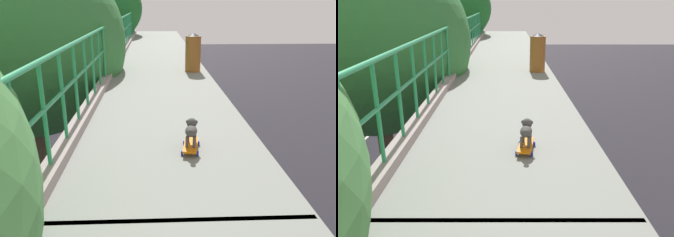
# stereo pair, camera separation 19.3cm
# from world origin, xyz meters

# --- Properties ---
(overpass_deck) EXTENTS (2.53, 37.15, 0.36)m
(overpass_deck) POSITION_xyz_m (0.96, -0.00, 5.56)
(overpass_deck) COLOR slate
(overpass_deck) RESTS_ON bridge_pier
(green_railing) EXTENTS (0.20, 35.29, 1.21)m
(green_railing) POSITION_xyz_m (-0.25, 0.00, 5.99)
(green_railing) COLOR gray
(green_railing) RESTS_ON overpass_deck
(city_bus) EXTENTS (2.66, 11.16, 3.54)m
(city_bus) POSITION_xyz_m (-9.12, 20.15, 1.99)
(city_bus) COLOR navy
(city_bus) RESTS_ON ground
(roadside_tree_mid) EXTENTS (4.95, 4.95, 8.85)m
(roadside_tree_mid) POSITION_xyz_m (-2.35, 6.31, 6.43)
(roadside_tree_mid) COLOR #4E4030
(roadside_tree_mid) RESTS_ON ground
(roadside_tree_far) EXTENTS (5.55, 5.55, 9.13)m
(roadside_tree_far) POSITION_xyz_m (-2.52, 16.30, 7.07)
(roadside_tree_far) COLOR brown
(roadside_tree_far) RESTS_ON ground
(toy_skateboard) EXTENTS (0.26, 0.50, 0.08)m
(toy_skateboard) POSITION_xyz_m (1.28, 1.28, 5.80)
(toy_skateboard) COLOR orange
(toy_skateboard) RESTS_ON overpass_deck
(small_dog) EXTENTS (0.18, 0.35, 0.30)m
(small_dog) POSITION_xyz_m (1.28, 1.29, 6.00)
(small_dog) COLOR #464342
(small_dog) RESTS_ON toy_skateboard
(litter_bin) EXTENTS (0.40, 0.40, 0.97)m
(litter_bin) POSITION_xyz_m (1.84, 6.21, 6.23)
(litter_bin) COLOR #935520
(litter_bin) RESTS_ON overpass_deck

